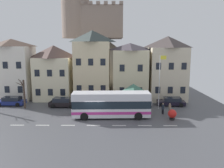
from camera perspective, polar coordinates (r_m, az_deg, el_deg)
name	(u,v)px	position (r m, az deg, el deg)	size (l,w,h in m)	color
ground_plane	(95,120)	(28.92, -4.31, -9.08)	(40.00, 60.00, 0.07)	#4D4E53
townhouse_00	(13,69)	(42.96, -23.71, 3.38)	(6.52, 5.34, 10.47)	silver
townhouse_01	(54,72)	(40.83, -14.36, 2.84)	(6.11, 5.79, 9.37)	beige
townhouse_02	(93,65)	(39.87, -4.90, 4.79)	(5.90, 6.50, 11.93)	beige
townhouse_03	(130,72)	(39.42, 4.53, 3.15)	(5.84, 5.58, 9.75)	beige
townhouse_04	(167,68)	(40.46, 13.69, 3.90)	(6.13, 5.85, 10.91)	beige
hilltop_castle	(100,56)	(55.95, -3.17, 6.96)	(33.21, 33.21, 21.41)	#685E4E
transit_bus	(111,105)	(29.42, -0.20, -5.27)	(10.10, 2.96, 3.32)	silver
bus_shelter	(133,89)	(32.45, 5.43, -1.30)	(3.60, 3.60, 3.90)	#473D33
parked_car_00	(63,102)	(35.57, -12.25, -4.56)	(4.32, 2.15, 1.41)	black
parked_car_01	(139,101)	(35.92, 6.74, -4.31)	(4.11, 2.24, 1.36)	silver
parked_car_02	(11,101)	(39.06, -24.09, -3.97)	(4.39, 1.93, 1.35)	navy
parked_car_03	(171,102)	(36.71, 14.72, -4.30)	(4.44, 2.30, 1.29)	black
pedestrian_00	(163,108)	(31.79, 12.71, -5.86)	(0.35, 0.35, 1.55)	black
pedestrian_01	(170,109)	(31.58, 14.35, -6.03)	(0.36, 0.38, 1.63)	#2D2D38
public_bench	(124,103)	(35.27, 2.97, -4.83)	(1.58, 0.48, 0.87)	#33473D
flagpole	(160,78)	(33.72, 11.98, 1.38)	(0.95, 0.10, 7.94)	silver
harbour_buoy	(172,114)	(29.67, 14.94, -7.33)	(1.09, 1.09, 1.34)	black
bare_tree_00	(24,93)	(36.04, -21.34, -2.16)	(1.27, 1.15, 4.46)	#47382D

